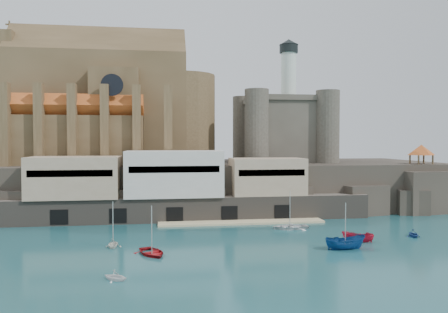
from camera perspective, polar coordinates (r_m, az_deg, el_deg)
name	(u,v)px	position (r m, az deg, el deg)	size (l,w,h in m)	color
ground	(251,247)	(62.27, 3.50, -11.75)	(300.00, 300.00, 0.00)	#16454B
promontory	(215,185)	(99.84, -1.13, -3.68)	(100.00, 36.00, 10.00)	black
quay	(173,188)	(82.82, -6.66, -4.07)	(70.00, 12.00, 13.05)	#5F564C
church	(109,109)	(102.09, -14.85, 6.05)	(47.00, 25.93, 30.51)	brown
castle_keep	(283,126)	(104.28, 7.68, 3.91)	(21.20, 21.20, 29.30)	#443F35
rock_outcrop	(421,192)	(101.43, 24.35, -4.28)	(14.50, 10.50, 8.70)	black
pavilion	(421,151)	(101.01, 24.37, 0.65)	(6.40, 6.40, 5.40)	brown
boat_0	(152,254)	(59.21, -9.41, -12.50)	(4.00, 1.16, 5.60)	maroon
boat_1	(115,280)	(49.69, -14.00, -15.39)	(2.41, 1.47, 2.80)	white
boat_2	(345,249)	(63.38, 15.55, -11.58)	(2.20, 2.26, 5.86)	navy
boat_4	(113,247)	(64.14, -14.27, -11.41)	(2.65, 1.62, 3.07)	silver
boat_5	(358,242)	(68.46, 17.06, -10.57)	(1.73, 1.78, 4.60)	#B3152F
boat_6	(290,229)	(75.71, 8.60, -9.30)	(4.44, 1.29, 6.21)	silver
boat_7	(413,237)	(74.79, 23.48, -9.58)	(2.51, 1.53, 2.91)	navy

